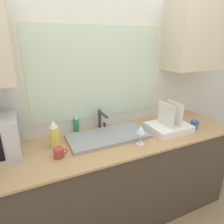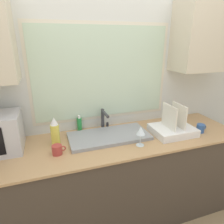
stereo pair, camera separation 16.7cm
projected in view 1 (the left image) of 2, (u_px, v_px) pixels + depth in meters
The scene contains 10 objects.
countertop at pixel (113, 180), 1.95m from camera, with size 2.43×0.68×0.89m.
wall_back at pixel (99, 77), 1.89m from camera, with size 6.00×0.38×2.60m.
sink_basin at pixel (108, 136), 1.83m from camera, with size 0.73×0.35×0.03m.
faucet at pixel (101, 118), 1.94m from camera, with size 0.08×0.19×0.21m.
dish_rack at pixel (169, 126), 1.96m from camera, with size 0.39×0.31×0.29m.
spray_bottle at pixel (54, 134), 1.63m from camera, with size 0.07×0.07×0.25m.
soap_bottle at pixel (77, 125), 1.93m from camera, with size 0.05×0.05×0.16m.
mug_near_sink at pixel (59, 153), 1.52m from camera, with size 0.11×0.08×0.08m.
wine_glass at pixel (141, 130), 1.68m from camera, with size 0.08×0.08×0.17m.
mug_by_rack at pixel (194, 125), 2.02m from camera, with size 0.11×0.07×0.08m.
Camera 1 is at (-0.68, -1.13, 1.74)m, focal length 32.00 mm.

